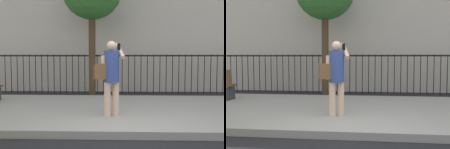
{
  "view_description": "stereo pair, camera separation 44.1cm",
  "coord_description": "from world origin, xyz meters",
  "views": [
    {
      "loc": [
        -0.21,
        -4.45,
        1.47
      ],
      "look_at": [
        -0.4,
        1.54,
        1.07
      ],
      "focal_mm": 40.71,
      "sensor_mm": 36.0,
      "label": 1
    },
    {
      "loc": [
        0.23,
        -4.42,
        1.47
      ],
      "look_at": [
        -0.4,
        1.54,
        1.07
      ],
      "focal_mm": 40.71,
      "sensor_mm": 36.0,
      "label": 2
    }
  ],
  "objects": [
    {
      "name": "iron_fence",
      "position": [
        0.0,
        5.9,
        1.02
      ],
      "size": [
        12.03,
        0.04,
        1.6
      ],
      "color": "black",
      "rests_on": "ground"
    },
    {
      "name": "pedestrian_on_phone",
      "position": [
        -0.43,
        1.23,
        1.13
      ],
      "size": [
        0.72,
        0.53,
        1.69
      ],
      "color": "beige",
      "rests_on": "sidewalk"
    },
    {
      "name": "ground_plane",
      "position": [
        0.0,
        0.0,
        0.0
      ],
      "size": [
        60.0,
        60.0,
        0.0
      ],
      "primitive_type": "plane",
      "color": "black"
    },
    {
      "name": "sidewalk",
      "position": [
        0.0,
        2.2,
        0.07
      ],
      "size": [
        28.0,
        4.4,
        0.15
      ],
      "primitive_type": "cube",
      "color": "#9E9B93",
      "rests_on": "ground"
    }
  ]
}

